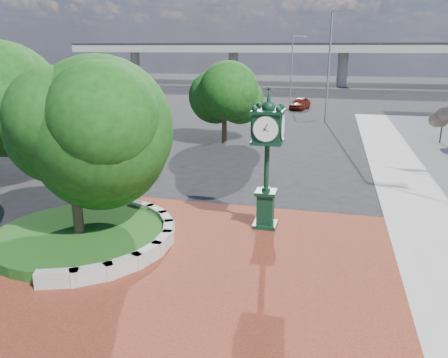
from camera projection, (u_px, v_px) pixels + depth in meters
ground at (213, 256)px, 14.77m from camera, size 200.00×200.00×0.00m
plaza at (205, 270)px, 13.84m from camera, size 12.00×12.00×0.04m
planter_wall at (138, 241)px, 15.31m from camera, size 2.96×6.77×0.54m
grass_bed at (80, 236)px, 15.85m from camera, size 6.10×6.10×0.40m
overpass at (314, 49)px, 77.99m from camera, size 90.00×12.00×7.50m
tree_planter at (70, 141)px, 14.83m from camera, size 5.20×5.20×6.33m
tree_street at (224, 98)px, 31.48m from camera, size 4.40×4.40×5.45m
post_clock at (267, 154)px, 16.35m from camera, size 1.12×1.12×5.34m
parked_car at (300, 103)px, 49.40m from camera, size 2.46×4.23×1.35m
street_lamp_near at (332, 58)px, 39.44m from camera, size 2.22×0.54×9.91m
street_lamp_far at (293, 64)px, 55.04m from camera, size 1.72×0.91×8.18m
shrub_far at (443, 122)px, 31.67m from camera, size 1.20×1.20×2.20m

